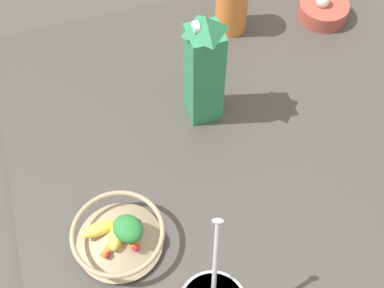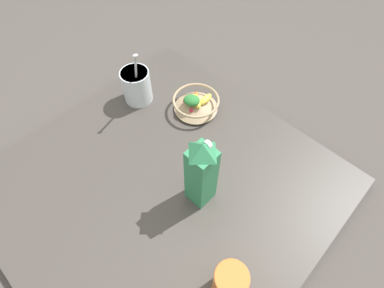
{
  "view_description": "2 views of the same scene",
  "coord_description": "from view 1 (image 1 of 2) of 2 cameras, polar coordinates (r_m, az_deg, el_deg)",
  "views": [
    {
      "loc": [
        0.6,
        -0.31,
        1.03
      ],
      "look_at": [
        -0.0,
        -0.12,
        0.1
      ],
      "focal_mm": 50.0,
      "sensor_mm": 36.0,
      "label": 1
    },
    {
      "loc": [
        -0.39,
        0.27,
        0.94
      ],
      "look_at": [
        0.01,
        -0.15,
        0.1
      ],
      "focal_mm": 28.0,
      "sensor_mm": 36.0,
      "label": 2
    }
  ],
  "objects": [
    {
      "name": "fruit_bowl",
      "position": [
        1.05,
        -7.82,
        -9.68
      ],
      "size": [
        0.18,
        0.18,
        0.08
      ],
      "color": "tan",
      "rests_on": "countertop"
    },
    {
      "name": "milk_carton",
      "position": [
        1.14,
        1.3,
        8.06
      ],
      "size": [
        0.07,
        0.07,
        0.29
      ],
      "color": "#338C59",
      "rests_on": "countertop"
    },
    {
      "name": "drinking_cup",
      "position": [
        1.38,
        4.28,
        14.71
      ],
      "size": [
        0.09,
        0.09,
        0.15
      ],
      "color": "orange",
      "rests_on": "countertop"
    },
    {
      "name": "countertop",
      "position": [
        1.21,
        5.33,
        -0.7
      ],
      "size": [
        1.01,
        1.01,
        0.04
      ],
      "color": "#47423D",
      "rests_on": "ground_plane"
    },
    {
      "name": "ground_plane",
      "position": [
        1.23,
        5.26,
        -1.2
      ],
      "size": [
        6.0,
        6.0,
        0.0
      ],
      "primitive_type": "plane",
      "color": "#4C4742"
    },
    {
      "name": "garlic_bowl",
      "position": [
        1.48,
        13.82,
        13.72
      ],
      "size": [
        0.13,
        0.13,
        0.07
      ],
      "color": "#B24C3D",
      "rests_on": "countertop"
    }
  ]
}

